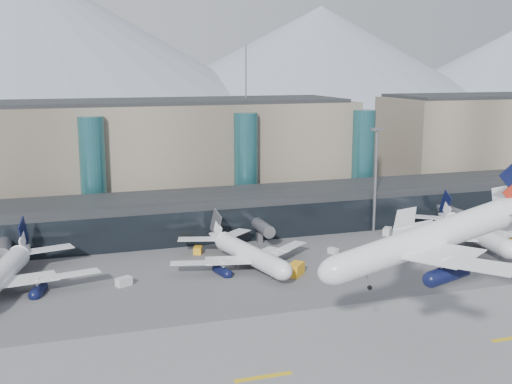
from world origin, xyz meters
TOP-DOWN VIEW (x-y plane):
  - ground at (0.00, 0.00)m, footprint 900.00×900.00m
  - runway_strip at (0.00, -15.00)m, footprint 400.00×40.00m
  - runway_markings at (-0.00, -15.00)m, footprint 128.00×1.00m
  - concourse at (-0.02, 57.73)m, footprint 170.00×27.00m
  - terminal_main at (-25.00, 90.00)m, footprint 130.00×30.00m
  - terminal_east at (95.00, 90.00)m, footprint 70.00×30.00m
  - teal_towers at (-14.99, 74.01)m, footprint 116.40×19.40m
  - mountain_ridge at (15.97, 380.00)m, footprint 910.00×400.00m
  - lightmast_mid at (30.00, 48.00)m, footprint 3.00×1.20m
  - hero_jet at (6.96, -14.01)m, footprint 36.28×36.03m
  - jet_parked_left at (-54.22, 32.44)m, footprint 35.58×36.79m
  - jet_parked_mid at (-8.70, 32.32)m, footprint 32.67×33.51m
  - jet_parked_right at (45.69, 31.50)m, footprint 35.21×35.21m
  - veh_a at (-33.33, 26.86)m, footprint 3.29×2.74m
  - veh_b at (-15.55, 42.97)m, footprint 2.51×3.10m
  - veh_c at (21.71, 26.13)m, footprint 3.94×2.51m
  - veh_d at (31.62, 44.16)m, footprint 3.25×3.40m
  - veh_e at (53.40, 26.44)m, footprint 3.42×2.35m
  - veh_g at (12.51, 33.72)m, footprint 2.15×2.56m
  - veh_h at (-0.59, 22.69)m, footprint 4.54×4.69m

SIDE VIEW (x-z plane):
  - ground at x=0.00m, z-range 0.00..0.00m
  - runway_strip at x=0.00m, z-range 0.00..0.04m
  - runway_markings at x=0.00m, z-range 0.04..0.06m
  - veh_g at x=12.51m, z-range 0.00..1.29m
  - veh_b at x=-15.55m, z-range 0.00..1.55m
  - veh_a at x=-33.33m, z-range 0.00..1.61m
  - veh_d at x=31.62m, z-range 0.00..1.76m
  - veh_e at x=53.40m, z-range 0.00..1.78m
  - veh_c at x=21.71m, z-range 0.00..2.04m
  - veh_h at x=-0.59m, z-range 0.00..2.37m
  - jet_parked_mid at x=-8.70m, z-range -1.31..9.47m
  - jet_parked_right at x=45.69m, z-range -1.39..10.04m
  - jet_parked_left at x=-54.22m, z-range -1.44..10.38m
  - concourse at x=-0.02m, z-range -0.03..9.97m
  - teal_towers at x=-14.99m, z-range -8.99..37.01m
  - lightmast_mid at x=30.00m, z-range 1.62..27.22m
  - terminal_main at x=-25.00m, z-range -0.06..30.94m
  - terminal_east at x=95.00m, z-range -0.06..30.94m
  - hero_jet at x=6.96m, z-range 11.97..23.71m
  - mountain_ridge at x=15.97m, z-range -9.26..100.74m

